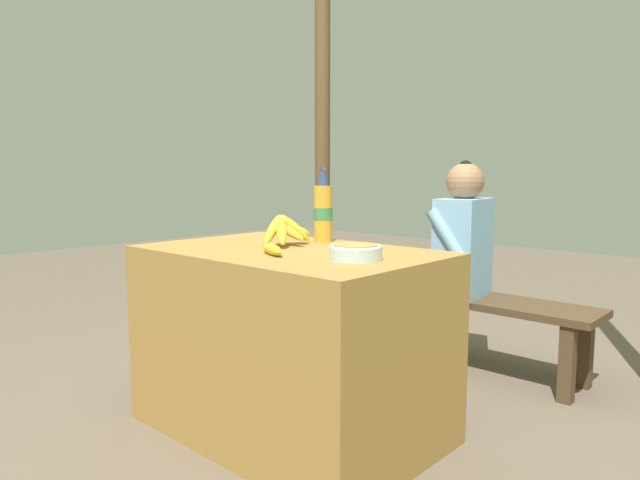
{
  "coord_description": "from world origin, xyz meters",
  "views": [
    {
      "loc": [
        1.53,
        -1.51,
        1.01
      ],
      "look_at": [
        0.11,
        0.05,
        0.76
      ],
      "focal_mm": 32.0,
      "sensor_mm": 36.0,
      "label": 1
    }
  ],
  "objects_px": {
    "loose_banana_side": "(349,248)",
    "wooden_bench": "(426,298)",
    "support_post_near": "(322,140)",
    "water_bottle": "(323,212)",
    "loose_banana_front": "(272,249)",
    "seated_vendor": "(455,252)",
    "serving_bowl": "(356,251)",
    "banana_bunch_ripe": "(286,229)",
    "banana_bunch_green": "(359,268)"
  },
  "relations": [
    {
      "from": "water_bottle",
      "to": "banana_bunch_ripe",
      "type": "bearing_deg",
      "value": -97.3
    },
    {
      "from": "wooden_bench",
      "to": "seated_vendor",
      "type": "relative_size",
      "value": 1.67
    },
    {
      "from": "loose_banana_side",
      "to": "wooden_bench",
      "type": "relative_size",
      "value": 0.09
    },
    {
      "from": "banana_bunch_ripe",
      "to": "water_bottle",
      "type": "bearing_deg",
      "value": 82.7
    },
    {
      "from": "seated_vendor",
      "to": "support_post_near",
      "type": "bearing_deg",
      "value": -24.45
    },
    {
      "from": "loose_banana_front",
      "to": "wooden_bench",
      "type": "xyz_separation_m",
      "value": [
        -0.15,
        1.27,
        -0.41
      ]
    },
    {
      "from": "loose_banana_front",
      "to": "banana_bunch_green",
      "type": "distance_m",
      "value": 1.44
    },
    {
      "from": "loose_banana_front",
      "to": "support_post_near",
      "type": "xyz_separation_m",
      "value": [
        -1.21,
        1.61,
        0.49
      ]
    },
    {
      "from": "banana_bunch_green",
      "to": "banana_bunch_ripe",
      "type": "bearing_deg",
      "value": -66.4
    },
    {
      "from": "water_bottle",
      "to": "wooden_bench",
      "type": "height_order",
      "value": "water_bottle"
    },
    {
      "from": "loose_banana_side",
      "to": "support_post_near",
      "type": "relative_size",
      "value": 0.07
    },
    {
      "from": "banana_bunch_ripe",
      "to": "loose_banana_side",
      "type": "xyz_separation_m",
      "value": [
        0.33,
        -0.01,
        -0.05
      ]
    },
    {
      "from": "water_bottle",
      "to": "loose_banana_side",
      "type": "relative_size",
      "value": 1.89
    },
    {
      "from": "loose_banana_side",
      "to": "support_post_near",
      "type": "height_order",
      "value": "support_post_near"
    },
    {
      "from": "loose_banana_front",
      "to": "seated_vendor",
      "type": "height_order",
      "value": "seated_vendor"
    },
    {
      "from": "banana_bunch_green",
      "to": "support_post_near",
      "type": "distance_m",
      "value": 1.05
    },
    {
      "from": "seated_vendor",
      "to": "wooden_bench",
      "type": "bearing_deg",
      "value": -19.17
    },
    {
      "from": "loose_banana_side",
      "to": "support_post_near",
      "type": "distance_m",
      "value": 2.04
    },
    {
      "from": "loose_banana_side",
      "to": "banana_bunch_green",
      "type": "relative_size",
      "value": 0.64
    },
    {
      "from": "banana_bunch_ripe",
      "to": "seated_vendor",
      "type": "xyz_separation_m",
      "value": [
        0.19,
        1.02,
        -0.18
      ]
    },
    {
      "from": "banana_bunch_ripe",
      "to": "support_post_near",
      "type": "distance_m",
      "value": 1.81
    },
    {
      "from": "wooden_bench",
      "to": "banana_bunch_green",
      "type": "distance_m",
      "value": 0.48
    },
    {
      "from": "water_bottle",
      "to": "support_post_near",
      "type": "height_order",
      "value": "support_post_near"
    },
    {
      "from": "serving_bowl",
      "to": "loose_banana_front",
      "type": "relative_size",
      "value": 1.0
    },
    {
      "from": "banana_bunch_ripe",
      "to": "loose_banana_front",
      "type": "xyz_separation_m",
      "value": [
        0.15,
        -0.21,
        -0.05
      ]
    },
    {
      "from": "banana_bunch_ripe",
      "to": "wooden_bench",
      "type": "relative_size",
      "value": 0.15
    },
    {
      "from": "loose_banana_front",
      "to": "serving_bowl",
      "type": "bearing_deg",
      "value": 21.38
    },
    {
      "from": "support_post_near",
      "to": "loose_banana_front",
      "type": "bearing_deg",
      "value": -52.98
    },
    {
      "from": "loose_banana_side",
      "to": "support_post_near",
      "type": "xyz_separation_m",
      "value": [
        -1.4,
        1.4,
        0.49
      ]
    },
    {
      "from": "banana_bunch_green",
      "to": "support_post_near",
      "type": "bearing_deg",
      "value": 150.4
    },
    {
      "from": "water_bottle",
      "to": "support_post_near",
      "type": "distance_m",
      "value": 1.67
    },
    {
      "from": "loose_banana_side",
      "to": "loose_banana_front",
      "type": "bearing_deg",
      "value": -131.69
    },
    {
      "from": "loose_banana_front",
      "to": "support_post_near",
      "type": "relative_size",
      "value": 0.07
    },
    {
      "from": "water_bottle",
      "to": "wooden_bench",
      "type": "relative_size",
      "value": 0.17
    },
    {
      "from": "support_post_near",
      "to": "loose_banana_side",
      "type": "bearing_deg",
      "value": -45.09
    },
    {
      "from": "seated_vendor",
      "to": "banana_bunch_green",
      "type": "bearing_deg",
      "value": -10.7
    },
    {
      "from": "serving_bowl",
      "to": "support_post_near",
      "type": "bearing_deg",
      "value": 135.13
    },
    {
      "from": "banana_bunch_ripe",
      "to": "serving_bowl",
      "type": "bearing_deg",
      "value": -12.73
    },
    {
      "from": "loose_banana_front",
      "to": "loose_banana_side",
      "type": "height_order",
      "value": "same"
    },
    {
      "from": "seated_vendor",
      "to": "support_post_near",
      "type": "xyz_separation_m",
      "value": [
        -1.25,
        0.38,
        0.63
      ]
    },
    {
      "from": "water_bottle",
      "to": "loose_banana_front",
      "type": "height_order",
      "value": "water_bottle"
    },
    {
      "from": "seated_vendor",
      "to": "banana_bunch_green",
      "type": "height_order",
      "value": "seated_vendor"
    },
    {
      "from": "loose_banana_front",
      "to": "water_bottle",
      "type": "bearing_deg",
      "value": 106.89
    },
    {
      "from": "banana_bunch_green",
      "to": "loose_banana_side",
      "type": "bearing_deg",
      "value": -53.15
    },
    {
      "from": "banana_bunch_green",
      "to": "loose_banana_front",
      "type": "bearing_deg",
      "value": -64.3
    },
    {
      "from": "loose_banana_side",
      "to": "seated_vendor",
      "type": "relative_size",
      "value": 0.15
    },
    {
      "from": "serving_bowl",
      "to": "banana_bunch_ripe",
      "type": "bearing_deg",
      "value": 167.27
    },
    {
      "from": "water_bottle",
      "to": "serving_bowl",
      "type": "bearing_deg",
      "value": -35.5
    },
    {
      "from": "serving_bowl",
      "to": "loose_banana_side",
      "type": "relative_size",
      "value": 1.09
    },
    {
      "from": "serving_bowl",
      "to": "banana_bunch_green",
      "type": "distance_m",
      "value": 1.49
    }
  ]
}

